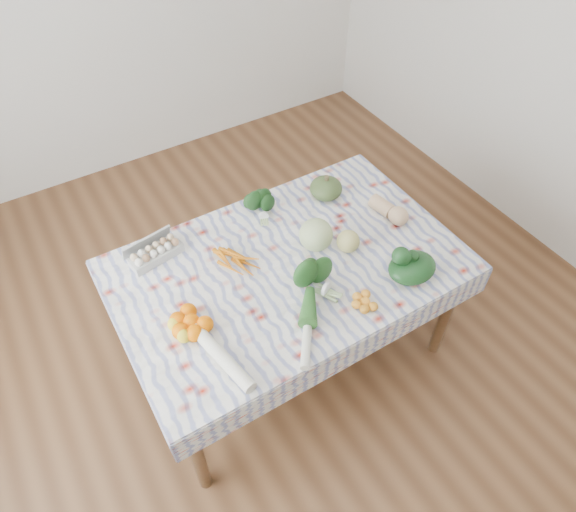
{
  "coord_description": "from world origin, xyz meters",
  "views": [
    {
      "loc": [
        -0.86,
        -1.41,
        2.61
      ],
      "look_at": [
        0.0,
        0.0,
        0.82
      ],
      "focal_mm": 32.0,
      "sensor_mm": 36.0,
      "label": 1
    }
  ],
  "objects_px": {
    "cabbage": "(316,235)",
    "grapefruit": "(348,241)",
    "egg_carton": "(156,253)",
    "butternut_squash": "(390,209)",
    "dining_table": "(288,275)",
    "kabocha_squash": "(326,188)"
  },
  "relations": [
    {
      "from": "egg_carton",
      "to": "cabbage",
      "type": "bearing_deg",
      "value": -35.45
    },
    {
      "from": "cabbage",
      "to": "grapefruit",
      "type": "relative_size",
      "value": 1.46
    },
    {
      "from": "dining_table",
      "to": "kabocha_squash",
      "type": "bearing_deg",
      "value": 36.28
    },
    {
      "from": "kabocha_squash",
      "to": "cabbage",
      "type": "height_order",
      "value": "cabbage"
    },
    {
      "from": "dining_table",
      "to": "grapefruit",
      "type": "bearing_deg",
      "value": -12.79
    },
    {
      "from": "dining_table",
      "to": "butternut_squash",
      "type": "relative_size",
      "value": 7.18
    },
    {
      "from": "butternut_squash",
      "to": "grapefruit",
      "type": "distance_m",
      "value": 0.34
    },
    {
      "from": "kabocha_squash",
      "to": "grapefruit",
      "type": "height_order",
      "value": "kabocha_squash"
    },
    {
      "from": "kabocha_squash",
      "to": "butternut_squash",
      "type": "relative_size",
      "value": 0.79
    },
    {
      "from": "dining_table",
      "to": "egg_carton",
      "type": "relative_size",
      "value": 6.09
    },
    {
      "from": "kabocha_squash",
      "to": "grapefruit",
      "type": "xyz_separation_m",
      "value": [
        -0.13,
        -0.39,
        -0.0
      ]
    },
    {
      "from": "dining_table",
      "to": "cabbage",
      "type": "xyz_separation_m",
      "value": [
        0.18,
        0.03,
        0.17
      ]
    },
    {
      "from": "kabocha_squash",
      "to": "butternut_squash",
      "type": "distance_m",
      "value": 0.36
    },
    {
      "from": "egg_carton",
      "to": "butternut_squash",
      "type": "bearing_deg",
      "value": -26.86
    },
    {
      "from": "cabbage",
      "to": "butternut_squash",
      "type": "bearing_deg",
      "value": -2.03
    },
    {
      "from": "dining_table",
      "to": "egg_carton",
      "type": "xyz_separation_m",
      "value": [
        -0.53,
        0.37,
        0.12
      ]
    },
    {
      "from": "egg_carton",
      "to": "cabbage",
      "type": "distance_m",
      "value": 0.78
    },
    {
      "from": "dining_table",
      "to": "grapefruit",
      "type": "relative_size",
      "value": 14.02
    },
    {
      "from": "dining_table",
      "to": "grapefruit",
      "type": "distance_m",
      "value": 0.34
    },
    {
      "from": "cabbage",
      "to": "grapefruit",
      "type": "distance_m",
      "value": 0.16
    },
    {
      "from": "egg_carton",
      "to": "cabbage",
      "type": "xyz_separation_m",
      "value": [
        0.7,
        -0.34,
        0.05
      ]
    },
    {
      "from": "dining_table",
      "to": "egg_carton",
      "type": "distance_m",
      "value": 0.65
    }
  ]
}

